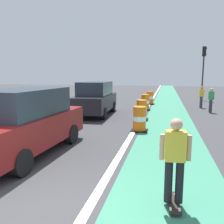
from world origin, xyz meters
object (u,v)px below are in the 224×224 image
parked_suv_nearest (26,122)px  traffic_barrel_back (145,102)px  traffic_barrel_mid (142,110)px  parked_suv_second (95,98)px  traffic_barrel_front (140,119)px  traffic_barrel_far (150,98)px  pedestrian_waiting (211,100)px  pedestrian_crossing (201,96)px  traffic_light_corner (204,64)px  skateboarder_on_lane (175,160)px

parked_suv_nearest → traffic_barrel_back: (2.75, 10.19, -0.50)m
parked_suv_nearest → traffic_barrel_mid: 7.16m
parked_suv_second → traffic_barrel_front: parked_suv_second is taller
parked_suv_second → traffic_barrel_far: parked_suv_second is taller
pedestrian_waiting → parked_suv_second: bearing=-160.3°
parked_suv_nearest → parked_suv_second: bearing=90.5°
parked_suv_nearest → pedestrian_crossing: parked_suv_nearest is taller
traffic_barrel_front → pedestrian_waiting: pedestrian_waiting is taller
parked_suv_second → traffic_barrel_mid: parked_suv_second is taller
parked_suv_second → pedestrian_crossing: parked_suv_second is taller
traffic_barrel_front → pedestrian_crossing: size_ratio=0.68×
traffic_barrel_mid → traffic_barrel_back: same height
traffic_barrel_mid → traffic_light_corner: 12.47m
traffic_barrel_mid → parked_suv_second: bearing=163.9°
traffic_barrel_far → pedestrian_crossing: (3.88, -1.45, 0.33)m
traffic_barrel_front → traffic_barrel_mid: size_ratio=1.00×
parked_suv_nearest → traffic_barrel_front: 4.93m
traffic_barrel_mid → pedestrian_waiting: 5.38m
traffic_barrel_front → pedestrian_crossing: bearing=66.1°
skateboarder_on_lane → parked_suv_second: (-4.43, 9.36, 0.12)m
traffic_barrel_mid → traffic_barrel_back: bearing=91.9°
skateboarder_on_lane → traffic_barrel_back: 12.27m
parked_suv_nearest → pedestrian_crossing: size_ratio=2.90×
traffic_barrel_front → traffic_barrel_far: 9.72m
traffic_barrel_mid → traffic_light_corner: (4.67, 11.17, 2.97)m
parked_suv_second → traffic_barrel_far: size_ratio=4.29×
parked_suv_nearest → traffic_light_corner: bearing=66.9°
skateboarder_on_lane → traffic_barrel_front: skateboarder_on_lane is taller
skateboarder_on_lane → pedestrian_crossing: 14.26m
parked_suv_nearest → traffic_barrel_front: parked_suv_nearest is taller
traffic_barrel_front → parked_suv_nearest: bearing=-128.8°
parked_suv_second → traffic_barrel_mid: bearing=-16.1°
skateboarder_on_lane → traffic_light_corner: traffic_light_corner is taller
traffic_barrel_mid → pedestrian_crossing: (3.87, 5.55, 0.33)m
traffic_barrel_mid → pedestrian_crossing: size_ratio=0.68×
traffic_barrel_mid → traffic_light_corner: traffic_light_corner is taller
parked_suv_nearest → traffic_barrel_back: bearing=74.9°
parked_suv_nearest → traffic_barrel_back: parked_suv_nearest is taller
parked_suv_second → traffic_barrel_front: 4.77m
traffic_barrel_back → pedestrian_waiting: 4.31m
traffic_barrel_far → parked_suv_nearest: bearing=-101.9°
skateboarder_on_lane → parked_suv_nearest: (-4.37, 1.97, 0.12)m
skateboarder_on_lane → traffic_barrel_mid: (-1.50, 8.51, -0.38)m
traffic_barrel_mid → traffic_barrel_far: 7.00m
skateboarder_on_lane → traffic_barrel_back: size_ratio=1.55×
parked_suv_second → pedestrian_crossing: bearing=34.6°
parked_suv_nearest → traffic_light_corner: 19.41m
traffic_barrel_back → pedestrian_waiting: (4.29, -0.26, 0.33)m
parked_suv_nearest → pedestrian_waiting: parked_suv_nearest is taller
traffic_barrel_front → traffic_barrel_far: bearing=91.2°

